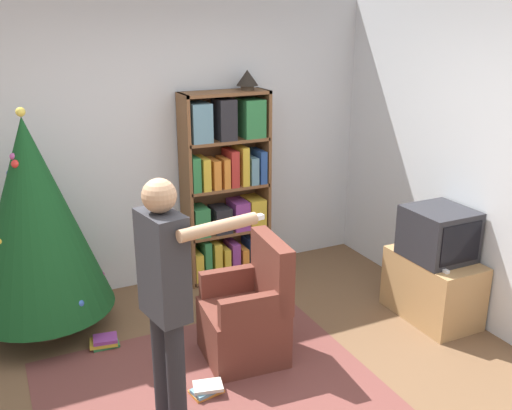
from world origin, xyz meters
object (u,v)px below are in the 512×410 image
object	(u,v)px
television	(439,234)
table_lamp	(247,79)
christmas_tree	(34,217)
bookshelf	(226,188)
standing_person	(166,292)
armchair	(248,317)

from	to	relation	value
television	table_lamp	size ratio (longest dim) A/B	2.49
television	christmas_tree	distance (m)	3.20
bookshelf	television	bearing A→B (deg)	-50.47
television	standing_person	bearing A→B (deg)	-169.61
bookshelf	christmas_tree	xyz separation A→B (m)	(-1.73, -0.33, 0.08)
television	armchair	size ratio (longest dim) A/B	0.54
television	christmas_tree	bearing A→B (deg)	158.49
christmas_tree	armchair	distance (m)	1.80
christmas_tree	table_lamp	distance (m)	2.19
armchair	standing_person	world-z (taller)	standing_person
christmas_tree	standing_person	world-z (taller)	christmas_tree
bookshelf	standing_person	bearing A→B (deg)	-121.36
bookshelf	television	world-z (taller)	bookshelf
standing_person	bookshelf	bearing A→B (deg)	138.20
television	bookshelf	bearing A→B (deg)	129.53
armchair	standing_person	size ratio (longest dim) A/B	0.56
standing_person	table_lamp	size ratio (longest dim) A/B	8.17
christmas_tree	standing_person	xyz separation A→B (m)	(0.54, -1.61, -0.01)
standing_person	table_lamp	xyz separation A→B (m)	(1.41, 1.96, 0.93)
standing_person	christmas_tree	bearing A→B (deg)	-171.86
table_lamp	television	bearing A→B (deg)	-56.16
television	standing_person	size ratio (longest dim) A/B	0.31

